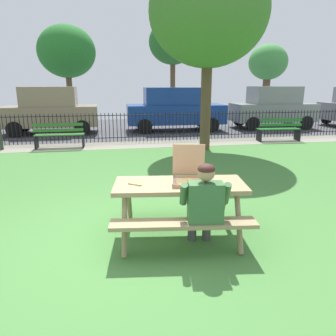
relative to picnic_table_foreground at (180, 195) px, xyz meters
The scene contains 17 objects.
ground 2.12m from the picnic_table_foreground, 114.00° to the left, with size 28.00×11.78×0.02m, color #477F3B.
cobblestone_walkway 7.12m from the picnic_table_foreground, 96.69° to the left, with size 28.00×1.40×0.01m, color gray.
street_asphalt 11.71m from the picnic_table_foreground, 94.05° to the left, with size 28.00×7.84×0.01m, color #424247.
picnic_table_foreground is the anchor object (origin of this frame).
pizza_box_open 0.30m from the picnic_table_foreground, 14.80° to the left, with size 0.55×0.59×0.51m.
pizza_slice_on_table 0.60m from the picnic_table_foreground, behind, with size 0.28×0.28×0.02m.
adult_at_table 0.57m from the picnic_table_foreground, 69.88° to the right, with size 0.63×0.63×1.19m.
iron_fence_streetside 7.79m from the picnic_table_foreground, 96.09° to the left, with size 18.63×0.03×1.07m.
park_bench_center 7.39m from the picnic_table_foreground, 110.73° to the left, with size 1.60×0.47×0.85m.
park_bench_right 8.73m from the picnic_table_foreground, 52.30° to the left, with size 1.63×0.58×0.85m.
tree_midground_left 7.15m from the picnic_table_foreground, 70.12° to the left, with size 3.58×3.58×5.78m.
parked_car_center 10.89m from the picnic_table_foreground, 108.33° to the left, with size 3.94×1.90×1.98m.
parked_car_right 10.53m from the picnic_table_foreground, 78.99° to the left, with size 4.43×1.98×1.94m.
parked_car_far_right 12.40m from the picnic_table_foreground, 56.40° to the left, with size 3.96×1.95×1.98m.
far_tree_midleft 18.02m from the picnic_table_foreground, 101.04° to the left, with size 3.50×3.50×5.60m.
far_tree_center 18.13m from the picnic_table_foreground, 79.32° to the left, with size 3.11×3.11×6.11m.
far_tree_midright 20.24m from the picnic_table_foreground, 60.05° to the left, with size 2.65×2.65×4.75m.
Camera 1 is at (-0.07, -4.02, 2.09)m, focal length 33.78 mm.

